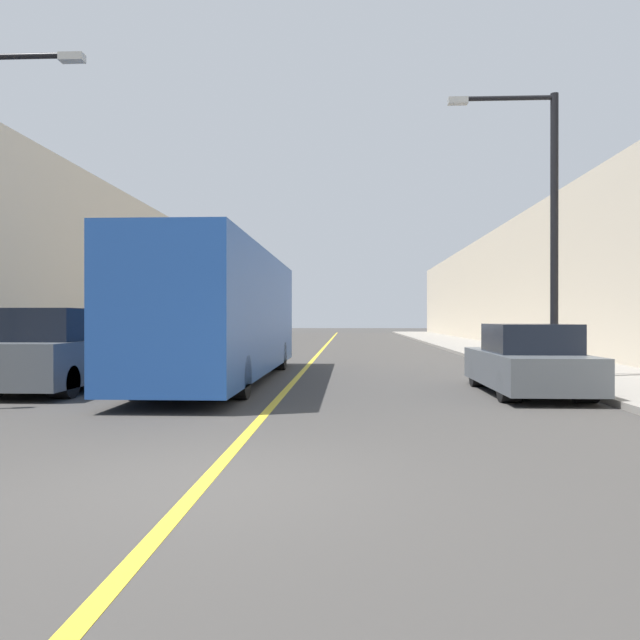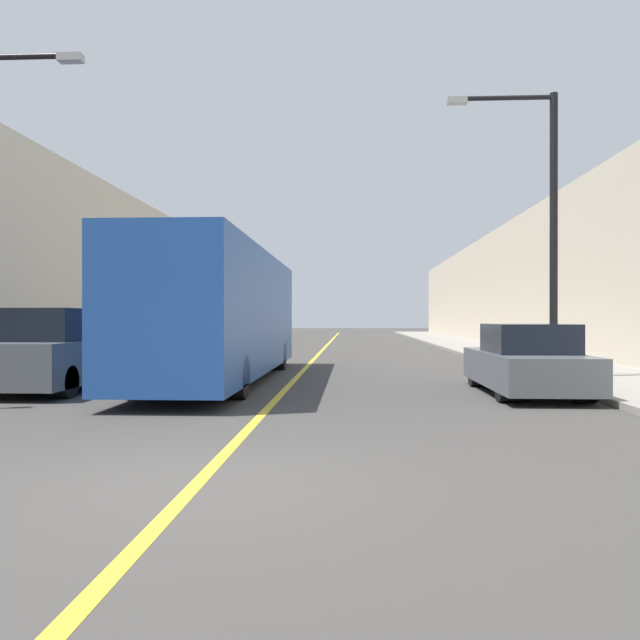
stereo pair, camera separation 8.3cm
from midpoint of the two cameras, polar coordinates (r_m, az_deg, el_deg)
The scene contains 10 objects.
ground_plane at distance 6.47m, azimuth -10.91°, elevation -14.60°, with size 200.00×200.00×0.00m, color #3F3D3A.
sidewalk_left at distance 37.43m, azimuth -12.32°, elevation -2.28°, with size 3.95×72.00×0.14m, color gray.
sidewalk_right at distance 36.76m, azimuth 13.70°, elevation -2.32°, with size 3.95×72.00×0.14m, color gray.
building_row_left at distance 38.72m, azimuth -18.02°, elevation 3.82°, with size 4.00×72.00×8.27m, color beige.
building_row_right at distance 37.71m, azimuth 19.66°, elevation 3.04°, with size 4.00×72.00×7.11m, color beige.
road_center_line at distance 36.15m, azimuth 0.57°, elevation -2.46°, with size 0.16×72.00×0.01m, color gold.
bus at distance 16.53m, azimuth -8.62°, elevation 0.62°, with size 2.43×11.76×3.35m.
parked_suv_left at distance 15.47m, azimuth -22.86°, elevation -2.77°, with size 2.03×4.62×1.87m.
car_right_near at distance 14.28m, azimuth 18.49°, elevation -3.71°, with size 1.86×4.59×1.53m.
street_lamp_right at distance 17.10m, azimuth 19.87°, elevation 9.11°, with size 2.79×0.24×7.25m.
Camera 2 is at (1.54, -6.07, 1.65)m, focal length 35.00 mm.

